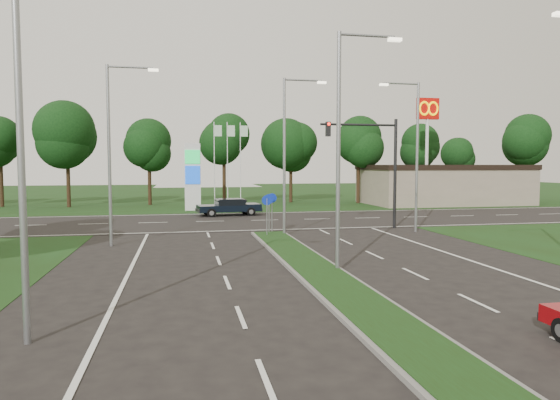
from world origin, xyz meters
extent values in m
plane|color=black|center=(0.00, 0.00, 0.00)|extent=(160.00, 160.00, 0.00)
cube|color=black|center=(0.00, 55.00, 0.00)|extent=(160.00, 50.00, 0.02)
cube|color=black|center=(0.00, 24.00, 0.00)|extent=(160.00, 12.00, 0.02)
cube|color=slate|center=(0.00, 4.00, 0.06)|extent=(2.00, 26.00, 0.12)
cube|color=gray|center=(22.00, 36.00, 2.00)|extent=(16.00, 9.00, 4.00)
cylinder|color=gray|center=(0.80, 6.00, 4.50)|extent=(0.16, 0.16, 9.00)
cylinder|color=gray|center=(1.90, 6.00, 8.90)|extent=(2.20, 0.10, 0.10)
cube|color=#FFF2CC|center=(3.00, 6.00, 8.80)|extent=(0.50, 0.22, 0.12)
cylinder|color=gray|center=(0.80, 16.00, 4.50)|extent=(0.16, 0.16, 9.00)
cylinder|color=gray|center=(1.90, 16.00, 8.90)|extent=(2.20, 0.10, 0.10)
cube|color=#FFF2CC|center=(3.00, 16.00, 8.80)|extent=(0.50, 0.22, 0.12)
cylinder|color=gray|center=(-8.50, 0.00, 4.50)|extent=(0.16, 0.16, 9.00)
cylinder|color=gray|center=(-8.50, 14.00, 4.50)|extent=(0.16, 0.16, 9.00)
cylinder|color=gray|center=(-7.40, 14.00, 8.90)|extent=(2.20, 0.10, 0.10)
cube|color=#FFF2CC|center=(-6.30, 14.00, 8.80)|extent=(0.50, 0.22, 0.12)
cylinder|color=gray|center=(9.00, 16.00, 4.50)|extent=(0.16, 0.16, 9.00)
cylinder|color=gray|center=(7.90, 16.00, 8.90)|extent=(2.20, 0.10, 0.10)
cube|color=#FFF2CC|center=(6.80, 16.00, 8.80)|extent=(0.50, 0.22, 0.12)
cylinder|color=black|center=(8.50, 18.00, 3.50)|extent=(0.20, 0.20, 7.00)
cylinder|color=black|center=(6.00, 18.00, 6.60)|extent=(5.00, 0.14, 0.14)
cube|color=black|center=(4.00, 18.00, 6.30)|extent=(0.28, 0.28, 0.90)
sphere|color=#FF190C|center=(4.00, 17.82, 6.60)|extent=(0.20, 0.20, 0.20)
cylinder|color=gray|center=(-0.30, 15.50, 1.10)|extent=(0.06, 0.06, 2.20)
cylinder|color=#0C26A5|center=(-0.30, 15.50, 2.10)|extent=(0.56, 0.04, 0.56)
cylinder|color=gray|center=(0.00, 16.50, 1.10)|extent=(0.06, 0.06, 2.20)
cylinder|color=#0C26A5|center=(0.00, 16.50, 2.10)|extent=(0.56, 0.04, 0.56)
cylinder|color=gray|center=(0.30, 17.20, 1.10)|extent=(0.06, 0.06, 2.20)
cylinder|color=#0C26A5|center=(0.30, 17.20, 2.10)|extent=(0.56, 0.04, 0.56)
cube|color=silver|center=(-4.00, 33.00, 3.00)|extent=(1.40, 0.30, 6.00)
cube|color=#0CA53F|center=(-4.00, 32.82, 4.80)|extent=(1.30, 0.08, 1.20)
cube|color=#0C3FBF|center=(-4.00, 32.82, 3.20)|extent=(1.30, 0.08, 1.60)
cylinder|color=silver|center=(-2.00, 34.00, 4.00)|extent=(0.08, 0.08, 8.00)
cube|color=#B2D8B2|center=(-1.65, 34.00, 7.20)|extent=(0.70, 0.02, 1.00)
cylinder|color=silver|center=(-0.80, 34.00, 4.00)|extent=(0.08, 0.08, 8.00)
cube|color=#B2D8B2|center=(-0.45, 34.00, 7.20)|extent=(0.70, 0.02, 1.00)
cylinder|color=silver|center=(0.40, 34.00, 4.00)|extent=(0.08, 0.08, 8.00)
cube|color=#B2D8B2|center=(0.75, 34.00, 7.20)|extent=(0.70, 0.02, 1.00)
cylinder|color=silver|center=(18.00, 32.00, 5.00)|extent=(0.30, 0.30, 10.00)
cube|color=#BF0C07|center=(18.00, 32.00, 9.40)|extent=(2.20, 0.35, 2.00)
torus|color=#FFC600|center=(17.55, 31.78, 9.40)|extent=(1.06, 0.16, 1.06)
torus|color=#FFC600|center=(18.45, 31.78, 9.40)|extent=(1.06, 0.16, 1.06)
cylinder|color=black|center=(0.00, 40.00, 2.20)|extent=(0.36, 0.36, 4.40)
sphere|color=black|center=(0.00, 40.00, 6.50)|extent=(6.00, 6.00, 6.00)
sphere|color=black|center=(0.30, 39.80, 7.50)|extent=(4.80, 4.80, 4.80)
cube|color=black|center=(-1.27, 28.00, 0.62)|extent=(5.18, 2.64, 0.51)
cube|color=black|center=(-1.17, 28.01, 1.11)|extent=(2.39, 1.99, 0.47)
cube|color=black|center=(-1.17, 28.01, 1.34)|extent=(1.98, 1.84, 0.05)
cylinder|color=black|center=(-2.73, 26.87, 0.35)|extent=(0.72, 0.31, 0.70)
cylinder|color=black|center=(-2.97, 28.73, 0.35)|extent=(0.72, 0.31, 0.70)
cylinder|color=black|center=(0.42, 27.27, 0.35)|extent=(0.72, 0.31, 0.70)
cylinder|color=black|center=(0.19, 29.13, 0.35)|extent=(0.72, 0.31, 0.70)
camera|label=1|loc=(-5.02, -12.02, 4.06)|focal=32.00mm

